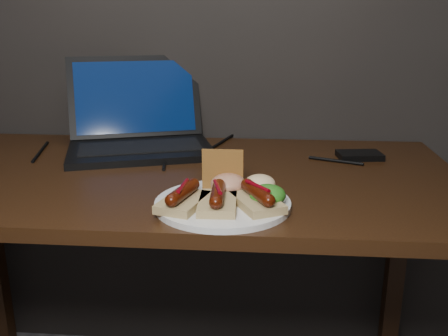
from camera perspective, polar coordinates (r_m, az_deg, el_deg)
desk at (r=1.23m, az=-6.58°, el=-4.32°), size 1.40×0.70×0.75m
laptop at (r=1.41m, az=-9.74°, el=4.38°), size 0.46×0.43×0.25m
hard_drive at (r=1.35m, az=15.22°, el=1.41°), size 0.12×0.09×0.02m
desk_cables at (r=1.36m, az=-4.98°, el=1.90°), size 0.88×0.41×0.01m
plate at (r=0.98m, az=-0.15°, el=-4.10°), size 0.28×0.28×0.01m
bread_sausage_left at (r=0.95m, az=-4.70°, el=-3.42°), size 0.10×0.13×0.04m
bread_sausage_center at (r=0.94m, az=-0.74°, el=-3.57°), size 0.07×0.12×0.04m
bread_sausage_right at (r=0.94m, az=3.82°, el=-3.45°), size 0.11×0.13×0.04m
crispbread at (r=1.03m, az=-0.16°, el=-0.16°), size 0.09×0.01×0.08m
salad_greens at (r=0.96m, az=5.00°, el=-3.08°), size 0.07×0.07×0.04m
salsa_mound at (r=1.01m, az=0.49°, el=-1.80°), size 0.07×0.07×0.04m
coleslaw_mound at (r=1.02m, az=4.12°, el=-1.76°), size 0.06×0.06×0.04m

